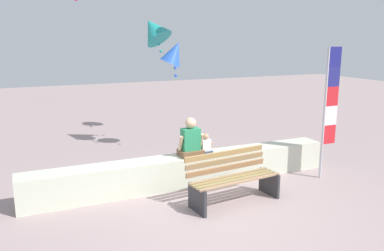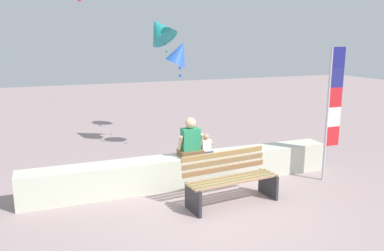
{
  "view_description": "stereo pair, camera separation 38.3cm",
  "coord_description": "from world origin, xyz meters",
  "px_view_note": "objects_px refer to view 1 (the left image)",
  "views": [
    {
      "loc": [
        -2.95,
        -5.61,
        2.86
      ],
      "look_at": [
        0.12,
        1.28,
        1.2
      ],
      "focal_mm": 37.14,
      "sensor_mm": 36.0,
      "label": 1
    },
    {
      "loc": [
        -2.6,
        -5.75,
        2.86
      ],
      "look_at": [
        0.12,
        1.28,
        1.2
      ],
      "focal_mm": 37.14,
      "sensor_mm": 36.0,
      "label": 2
    }
  ],
  "objects_px": {
    "flag_banner": "(329,104)",
    "person_adult": "(191,141)",
    "person_child": "(206,146)",
    "kite_blue": "(174,53)",
    "kite_teal": "(154,30)",
    "park_bench": "(233,179)"
  },
  "relations": [
    {
      "from": "park_bench",
      "to": "kite_blue",
      "type": "xyz_separation_m",
      "value": [
        0.33,
        3.59,
        2.08
      ]
    },
    {
      "from": "park_bench",
      "to": "person_child",
      "type": "height_order",
      "value": "person_child"
    },
    {
      "from": "person_child",
      "to": "kite_teal",
      "type": "xyz_separation_m",
      "value": [
        -0.04,
        2.94,
        2.31
      ]
    },
    {
      "from": "park_bench",
      "to": "kite_teal",
      "type": "xyz_separation_m",
      "value": [
        -0.05,
        4.01,
        2.65
      ]
    },
    {
      "from": "person_child",
      "to": "flag_banner",
      "type": "distance_m",
      "value": 2.64
    },
    {
      "from": "kite_teal",
      "to": "park_bench",
      "type": "bearing_deg",
      "value": -89.22
    },
    {
      "from": "person_child",
      "to": "kite_blue",
      "type": "distance_m",
      "value": 3.08
    },
    {
      "from": "park_bench",
      "to": "person_child",
      "type": "distance_m",
      "value": 1.12
    },
    {
      "from": "person_adult",
      "to": "person_child",
      "type": "xyz_separation_m",
      "value": [
        0.33,
        0.0,
        -0.14
      ]
    },
    {
      "from": "person_adult",
      "to": "kite_teal",
      "type": "distance_m",
      "value": 3.67
    },
    {
      "from": "person_adult",
      "to": "kite_blue",
      "type": "bearing_deg",
      "value": 75.11
    },
    {
      "from": "flag_banner",
      "to": "kite_teal",
      "type": "height_order",
      "value": "kite_teal"
    },
    {
      "from": "flag_banner",
      "to": "person_adult",
      "type": "bearing_deg",
      "value": 164.83
    },
    {
      "from": "person_adult",
      "to": "kite_blue",
      "type": "distance_m",
      "value": 3.07
    },
    {
      "from": "park_bench",
      "to": "kite_teal",
      "type": "distance_m",
      "value": 4.8
    },
    {
      "from": "person_child",
      "to": "flag_banner",
      "type": "bearing_deg",
      "value": -17.15
    },
    {
      "from": "person_adult",
      "to": "kite_teal",
      "type": "height_order",
      "value": "kite_teal"
    },
    {
      "from": "person_adult",
      "to": "kite_blue",
      "type": "relative_size",
      "value": 0.81
    },
    {
      "from": "park_bench",
      "to": "person_adult",
      "type": "height_order",
      "value": "person_adult"
    },
    {
      "from": "kite_blue",
      "to": "park_bench",
      "type": "bearing_deg",
      "value": -95.26
    },
    {
      "from": "flag_banner",
      "to": "kite_blue",
      "type": "relative_size",
      "value": 2.85
    },
    {
      "from": "person_adult",
      "to": "flag_banner",
      "type": "height_order",
      "value": "flag_banner"
    }
  ]
}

